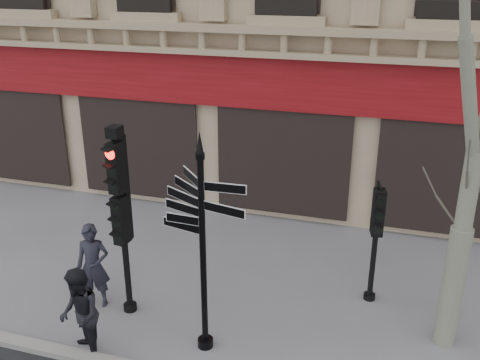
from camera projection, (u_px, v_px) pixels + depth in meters
The scene contains 6 objects.
ground at pixel (221, 332), 9.72m from camera, with size 80.00×80.00×0.00m, color slate.
fingerpost at pixel (202, 210), 8.38m from camera, with size 2.14×2.14×3.91m.
traffic_signal_main at pixel (121, 200), 9.48m from camera, with size 0.43×0.32×3.68m.
traffic_signal_secondary at pixel (377, 224), 10.07m from camera, with size 0.45×0.36×2.38m.
pedestrian_a at pixel (93, 266), 10.21m from camera, with size 0.63×0.41×1.72m, color #21212C.
pedestrian_b at pixel (80, 315), 8.80m from camera, with size 0.81×0.63×1.67m, color black.
Camera 1 is at (2.65, -7.57, 6.16)m, focal length 40.00 mm.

